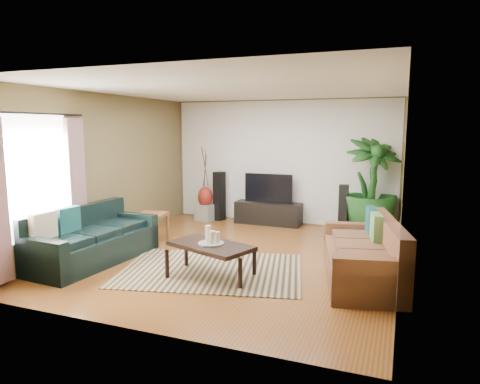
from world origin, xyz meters
The scene contains 27 objects.
floor centered at (0.00, 0.00, 0.00)m, with size 5.50×5.50×0.00m, color brown.
ceiling centered at (0.00, 0.00, 2.70)m, with size 5.50×5.50×0.00m, color white.
wall_back centered at (0.00, 2.75, 1.35)m, with size 5.00×5.00×0.00m, color brown.
wall_front centered at (0.00, -2.75, 1.35)m, with size 5.00×5.00×0.00m, color brown.
wall_left centered at (-2.50, 0.00, 1.35)m, with size 5.50×5.50×0.00m, color brown.
wall_right centered at (2.50, 0.00, 1.35)m, with size 5.50×5.50×0.00m, color brown.
backwall_panel centered at (0.00, 2.74, 1.35)m, with size 4.90×4.90×0.00m, color white.
window_pane centered at (-2.48, -1.60, 1.40)m, with size 1.80×1.80×0.00m, color white.
curtain_far centered at (-2.43, -0.85, 1.15)m, with size 0.08×0.35×2.20m, color gray.
curtain_rod centered at (-2.43, -1.60, 2.30)m, with size 0.03×0.03×1.90m, color black.
sofa_left centered at (-2.01, -1.02, 0.42)m, with size 2.15×0.92×0.85m, color black.
sofa_right centered at (2.01, -0.36, 0.42)m, with size 2.03×0.92×0.85m, color brown.
area_rug centered at (-0.09, -0.75, 0.01)m, with size 2.64×1.87×0.01m, color tan.
coffee_table centered at (0.02, -1.00, 0.24)m, with size 1.18×0.64×0.48m, color black.
candle_tray centered at (0.02, -1.00, 0.49)m, with size 0.36×0.36×0.02m, color gray.
candle_tall centered at (-0.04, -0.97, 0.62)m, with size 0.08×0.08×0.24m, color #EFDFCA.
candle_mid centered at (0.06, -1.04, 0.59)m, with size 0.08×0.08×0.18m, color beige.
candle_short centered at (0.09, -0.94, 0.57)m, with size 0.08×0.08×0.15m, color beige.
tv_stand centered at (-0.22, 2.50, 0.24)m, with size 1.45×0.44×0.48m, color black.
television centered at (-0.22, 2.50, 0.80)m, with size 1.06×0.06×0.63m, color black.
speaker_left centered at (-1.39, 2.50, 0.55)m, with size 0.20×0.22×1.11m, color black.
speaker_right centered at (1.42, 2.22, 0.49)m, with size 0.18×0.20×0.98m, color black.
potted_plant centered at (1.91, 2.39, 0.96)m, with size 1.07×1.07×1.91m, color #184717.
plant_pot centered at (1.91, 2.39, 0.14)m, with size 0.35×0.35×0.27m, color black.
pedestal centered at (-1.67, 2.35, 0.19)m, with size 0.37×0.37×0.37m, color #999997.
vase centered at (-1.67, 2.35, 0.54)m, with size 0.34×0.34×0.47m, color maroon.
side_table centered at (-1.80, 0.33, 0.27)m, with size 0.51×0.51×0.54m, color brown.
Camera 1 is at (2.50, -6.29, 2.11)m, focal length 32.00 mm.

